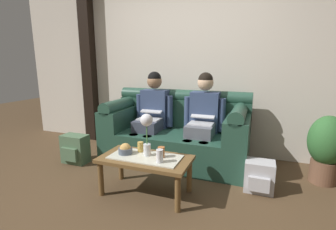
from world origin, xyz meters
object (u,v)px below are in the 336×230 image
at_px(backpack_right, 259,177).
at_px(potted_plant, 327,146).
at_px(flower_vase, 147,128).
at_px(cup_near_right, 141,147).
at_px(couch, 177,134).
at_px(person_left, 152,112).
at_px(person_right, 203,116).
at_px(backpack_left, 75,149).
at_px(coffee_table, 145,162).
at_px(cup_far_center, 160,156).
at_px(cup_near_left, 161,152).
at_px(snack_bowl, 125,150).

relative_size(backpack_right, potted_plant, 0.42).
bearing_deg(flower_vase, backpack_right, 21.71).
xyz_separation_m(cup_near_right, backpack_right, (1.21, 0.36, -0.30)).
height_order(couch, potted_plant, couch).
relative_size(person_left, person_right, 1.00).
relative_size(backpack_right, backpack_left, 0.85).
xyz_separation_m(cup_near_right, potted_plant, (1.89, 0.83, -0.03)).
bearing_deg(coffee_table, cup_far_center, -24.46).
bearing_deg(cup_far_center, person_left, 117.42).
distance_m(person_right, cup_near_right, 1.03).
distance_m(cup_near_left, cup_far_center, 0.13).
distance_m(person_left, flower_vase, 1.04).
height_order(flower_vase, cup_far_center, flower_vase).
relative_size(person_right, cup_far_center, 9.53).
bearing_deg(cup_near_left, flower_vase, -177.54).
distance_m(couch, person_left, 0.46).
relative_size(flower_vase, backpack_right, 1.32).
relative_size(couch, cup_far_center, 15.09).
bearing_deg(cup_near_right, couch, 83.27).
distance_m(flower_vase, backpack_right, 1.30).
bearing_deg(coffee_table, cup_near_right, 135.54).
distance_m(snack_bowl, backpack_left, 1.13).
height_order(backpack_right, potted_plant, potted_plant).
height_order(cup_near_left, potted_plant, potted_plant).
distance_m(flower_vase, backpack_left, 1.41).
relative_size(cup_near_left, backpack_left, 0.28).
bearing_deg(cup_near_left, couch, 99.52).
height_order(couch, cup_far_center, couch).
relative_size(person_left, cup_near_left, 11.38).
xyz_separation_m(flower_vase, backpack_left, (-1.26, 0.36, -0.51)).
bearing_deg(person_right, backpack_right, -35.55).
xyz_separation_m(cup_near_left, potted_plant, (1.63, 0.90, -0.03)).
bearing_deg(flower_vase, couch, 90.45).
height_order(couch, coffee_table, couch).
relative_size(person_left, cup_far_center, 9.53).
xyz_separation_m(coffee_table, snack_bowl, (-0.23, -0.00, 0.11)).
bearing_deg(backpack_left, flower_vase, -16.09).
xyz_separation_m(person_right, cup_far_center, (-0.17, -1.08, -0.18)).
xyz_separation_m(person_left, cup_near_right, (0.26, -0.89, -0.19)).
distance_m(couch, cup_far_center, 1.11).
height_order(coffee_table, cup_far_center, cup_far_center).
relative_size(snack_bowl, backpack_left, 0.38).
distance_m(snack_bowl, cup_near_left, 0.39).
xyz_separation_m(cup_near_right, backpack_left, (-1.15, 0.29, -0.27)).
distance_m(person_right, coffee_table, 1.11).
xyz_separation_m(person_left, person_right, (0.73, 0.00, -0.00)).
height_order(snack_bowl, potted_plant, potted_plant).
distance_m(couch, flower_vase, 1.02).
bearing_deg(backpack_right, person_left, 160.28).
bearing_deg(cup_far_center, couch, 100.21).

